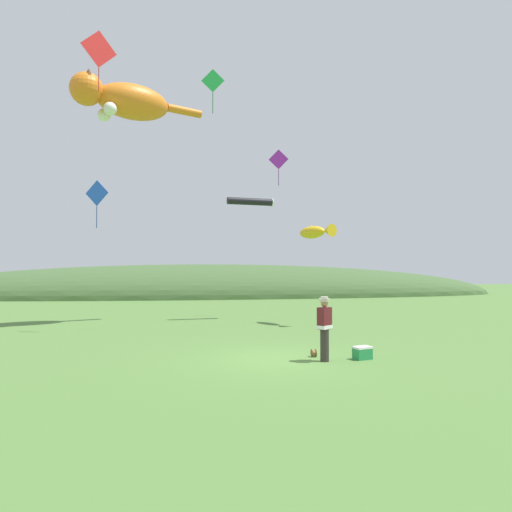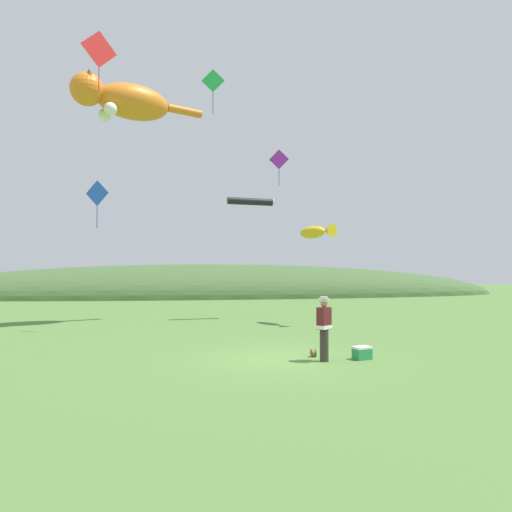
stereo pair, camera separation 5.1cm
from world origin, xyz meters
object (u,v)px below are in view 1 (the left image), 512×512
at_px(kite_diamond_violet, 279,160).
at_px(kite_diamond_red, 99,49).
at_px(kite_diamond_green, 213,81).
at_px(picnic_cooler, 362,353).
at_px(kite_giant_cat, 123,100).
at_px(kite_spool, 314,353).
at_px(festival_attendant, 325,326).
at_px(kite_tube_streamer, 251,202).
at_px(kite_diamond_blue, 97,194).
at_px(kite_fish_windsock, 315,232).

distance_m(kite_diamond_violet, kite_diamond_red, 10.82).
relative_size(kite_diamond_violet, kite_diamond_green, 1.06).
bearing_deg(kite_diamond_green, picnic_cooler, -60.91).
relative_size(picnic_cooler, kite_giant_cat, 0.09).
bearing_deg(kite_diamond_red, kite_spool, -36.11).
relative_size(kite_spool, picnic_cooler, 0.39).
height_order(festival_attendant, kite_tube_streamer, kite_tube_streamer).
relative_size(kite_giant_cat, kite_tube_streamer, 2.44).
bearing_deg(kite_spool, kite_diamond_green, 112.10).
relative_size(festival_attendant, kite_diamond_green, 0.94).
xyz_separation_m(picnic_cooler, kite_diamond_red, (-8.19, 5.63, 10.74)).
distance_m(kite_tube_streamer, kite_diamond_red, 9.69).
bearing_deg(kite_spool, kite_giant_cat, 126.17).
relative_size(kite_tube_streamer, kite_diamond_green, 1.29).
relative_size(kite_tube_streamer, kite_diamond_blue, 1.24).
bearing_deg(kite_tube_streamer, kite_giant_cat, -168.51).
xyz_separation_m(kite_tube_streamer, kite_diamond_red, (-6.62, -5.09, 4.92)).
distance_m(picnic_cooler, kite_diamond_red, 14.63).
bearing_deg(kite_diamond_red, kite_tube_streamer, 37.53).
height_order(kite_giant_cat, kite_diamond_violet, kite_giant_cat).
height_order(festival_attendant, kite_fish_windsock, kite_fish_windsock).
distance_m(kite_giant_cat, kite_fish_windsock, 10.83).
relative_size(festival_attendant, picnic_cooler, 3.15).
distance_m(festival_attendant, kite_tube_streamer, 11.96).
height_order(kite_diamond_blue, kite_diamond_green, kite_diamond_green).
bearing_deg(kite_diamond_green, kite_diamond_red, -165.27).
bearing_deg(kite_fish_windsock, kite_diamond_red, -164.90).
bearing_deg(kite_diamond_blue, picnic_cooler, -39.81).
bearing_deg(picnic_cooler, kite_diamond_green, 119.09).
xyz_separation_m(kite_spool, kite_giant_cat, (-6.50, 8.89, 10.29)).
height_order(festival_attendant, kite_diamond_green, kite_diamond_green).
height_order(kite_tube_streamer, kite_diamond_violet, kite_diamond_violet).
height_order(kite_tube_streamer, kite_diamond_blue, kite_tube_streamer).
relative_size(festival_attendant, kite_diamond_violet, 0.89).
relative_size(picnic_cooler, kite_tube_streamer, 0.23).
bearing_deg(kite_diamond_green, kite_diamond_blue, 176.80).
distance_m(kite_giant_cat, kite_tube_streamer, 7.69).
height_order(kite_spool, kite_diamond_blue, kite_diamond_blue).
bearing_deg(festival_attendant, kite_diamond_violet, 83.85).
distance_m(picnic_cooler, kite_giant_cat, 15.94).
xyz_separation_m(picnic_cooler, kite_diamond_green, (-3.78, 6.79, 10.28)).
relative_size(kite_spool, kite_tube_streamer, 0.09).
distance_m(kite_spool, kite_diamond_green, 12.34).
bearing_deg(kite_spool, kite_diamond_violet, 82.94).
bearing_deg(kite_diamond_green, kite_spool, -67.90).
bearing_deg(festival_attendant, kite_fish_windsock, 74.94).
height_order(kite_tube_streamer, kite_diamond_red, kite_diamond_red).
height_order(festival_attendant, kite_diamond_blue, kite_diamond_blue).
bearing_deg(kite_diamond_red, kite_diamond_blue, 100.79).
bearing_deg(kite_spool, kite_diamond_blue, 138.04).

